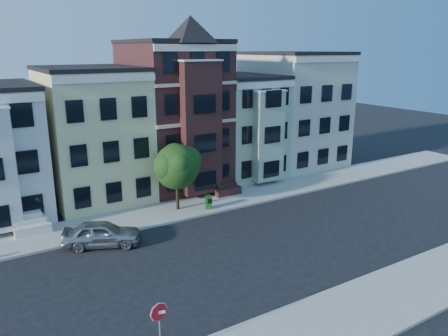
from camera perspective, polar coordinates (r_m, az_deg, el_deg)
ground at (r=27.79m, az=6.85°, el=-9.44°), size 120.00×120.00×0.00m
far_sidewalk at (r=33.87m, az=-1.60°, el=-4.54°), size 60.00×4.00×0.15m
near_sidewalk at (r=22.83m, az=19.93°, el=-15.99°), size 60.00×4.00×0.15m
house_yellow at (r=35.83m, az=-16.78°, el=4.09°), size 7.00×9.00×10.00m
house_brown at (r=38.03m, az=-6.64°, el=6.79°), size 7.00×9.00×12.00m
house_green at (r=41.41m, az=1.61°, el=5.48°), size 6.00×9.00×9.00m
house_cream at (r=45.44m, az=9.08°, el=7.46°), size 8.00×9.00×11.00m
street_tree at (r=31.60m, az=-6.19°, el=-0.22°), size 6.27×6.27×6.03m
parked_car at (r=27.67m, az=-15.66°, el=-8.27°), size 4.96×3.58×1.57m
newspaper_box at (r=32.28m, az=-2.04°, el=-4.48°), size 0.58×0.55×1.01m
stop_sign at (r=17.50m, az=-8.42°, el=-19.98°), size 0.76×0.27×2.76m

